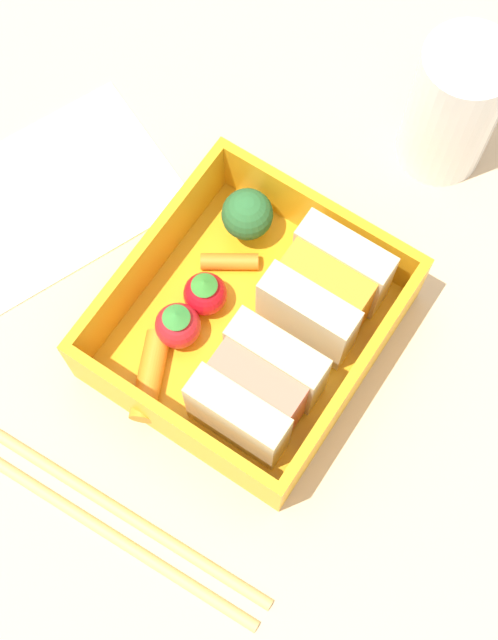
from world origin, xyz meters
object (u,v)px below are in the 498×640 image
(carrot_stick_far_left, at_px, (150,376))
(folded_napkin, at_px, (56,193))
(strawberry_left, at_px, (178,325))
(strawberry_far_left, at_px, (205,293))
(sandwich_left, at_px, (325,291))
(broccoli_floret, at_px, (247,215))
(chopstick_pair, at_px, (111,520))
(sandwich_center_left, at_px, (257,389))
(drinking_glass, at_px, (453,108))
(carrot_stick_left, at_px, (230,261))

(carrot_stick_far_left, height_order, folded_napkin, carrot_stick_far_left)
(strawberry_left, bearing_deg, strawberry_far_left, 176.07)
(sandwich_left, height_order, broccoli_floret, sandwich_left)
(chopstick_pair, height_order, folded_napkin, chopstick_pair)
(sandwich_center_left, height_order, folded_napkin, sandwich_center_left)
(sandwich_left, relative_size, sandwich_center_left, 1.00)
(strawberry_left, bearing_deg, chopstick_pair, 15.08)
(broccoli_floret, xyz_separation_m, strawberry_left, (0.08, 0.00, -0.01))
(sandwich_left, relative_size, drinking_glass, 0.59)
(sandwich_left, bearing_deg, carrot_stick_far_left, -32.32)
(sandwich_center_left, xyz_separation_m, chopstick_pair, (0.10, -0.03, -0.04))
(sandwich_left, height_order, folded_napkin, sandwich_left)
(strawberry_far_left, bearing_deg, drinking_glass, 160.44)
(strawberry_left, bearing_deg, sandwich_left, 134.63)
(carrot_stick_left, height_order, folded_napkin, carrot_stick_left)
(sandwich_left, bearing_deg, broccoli_floret, -105.33)
(broccoli_floret, distance_m, drinking_glass, 0.14)
(strawberry_far_left, xyz_separation_m, strawberry_left, (0.03, -0.00, 0.00))
(sandwich_center_left, height_order, carrot_stick_far_left, sandwich_center_left)
(sandwich_center_left, bearing_deg, strawberry_left, -99.13)
(carrot_stick_left, height_order, drinking_glass, drinking_glass)
(broccoli_floret, xyz_separation_m, chopstick_pair, (0.19, 0.03, -0.03))
(chopstick_pair, xyz_separation_m, drinking_glass, (-0.32, 0.04, 0.05))
(sandwich_center_left, bearing_deg, carrot_stick_far_left, -69.06)
(broccoli_floret, bearing_deg, strawberry_far_left, 5.88)
(carrot_stick_far_left, bearing_deg, drinking_glass, 165.19)
(drinking_glass, relative_size, folded_napkin, 0.67)
(carrot_stick_left, distance_m, carrot_stick_far_left, 0.09)
(broccoli_floret, relative_size, strawberry_left, 1.17)
(carrot_stick_far_left, relative_size, folded_napkin, 0.36)
(carrot_stick_left, relative_size, carrot_stick_far_left, 0.66)
(chopstick_pair, bearing_deg, broccoli_floret, -169.96)
(carrot_stick_far_left, xyz_separation_m, folded_napkin, (-0.07, -0.13, -0.02))
(broccoli_floret, distance_m, carrot_stick_far_left, 0.11)
(strawberry_far_left, bearing_deg, sandwich_center_left, 59.40)
(sandwich_center_left, xyz_separation_m, drinking_glass, (-0.22, 0.00, 0.01))
(strawberry_far_left, bearing_deg, sandwich_left, 120.55)
(chopstick_pair, xyz_separation_m, folded_napkin, (-0.15, -0.16, -0.00))
(sandwich_left, bearing_deg, strawberry_far_left, -59.45)
(chopstick_pair, bearing_deg, strawberry_left, -164.92)
(carrot_stick_left, bearing_deg, strawberry_left, 0.11)
(chopstick_pair, bearing_deg, sandwich_left, 169.44)
(sandwich_center_left, height_order, drinking_glass, drinking_glass)
(chopstick_pair, relative_size, drinking_glass, 2.01)
(carrot_stick_left, bearing_deg, sandwich_center_left, 44.17)
(broccoli_floret, height_order, strawberry_left, broccoli_floret)
(sandwich_left, xyz_separation_m, chopstick_pair, (0.17, -0.03, -0.04))
(drinking_glass, bearing_deg, sandwich_left, -1.31)
(strawberry_far_left, distance_m, chopstick_pair, 0.14)
(sandwich_left, relative_size, strawberry_left, 1.74)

